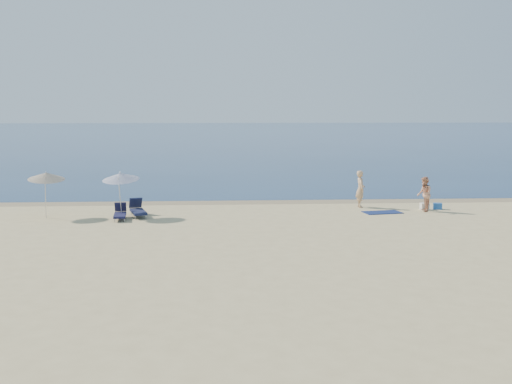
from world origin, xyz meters
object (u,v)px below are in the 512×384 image
person_left (360,189)px  umbrella_near (121,177)px  person_right (424,194)px  blue_cooler (438,206)px

person_left → umbrella_near: umbrella_near is taller
person_right → blue_cooler: size_ratio=3.93×
person_right → person_left: bearing=-108.9°
person_left → person_right: size_ratio=1.10×
person_right → blue_cooler: bearing=133.5°
blue_cooler → umbrella_near: bearing=-158.2°
umbrella_near → blue_cooler: bearing=18.9°
person_left → blue_cooler: bearing=-104.4°
umbrella_near → person_right: bearing=16.8°
person_right → umbrella_near: bearing=-77.9°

